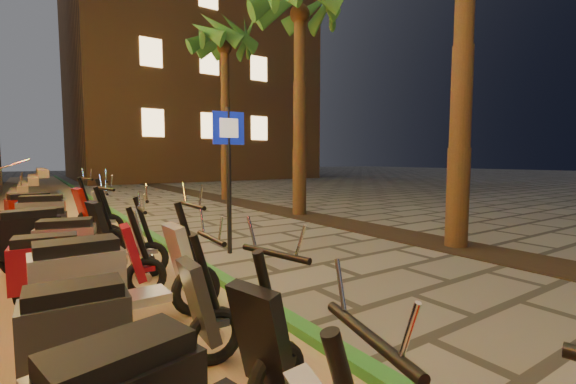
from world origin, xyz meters
TOP-DOWN VIEW (x-y plane):
  - ground at (0.00, 0.00)m, footprint 120.00×120.00m
  - parking_strip at (-2.60, 10.00)m, footprint 3.40×60.00m
  - green_curb at (-0.90, 10.00)m, footprint 0.18×60.00m
  - planting_strip at (3.60, 5.00)m, footprint 1.20×40.00m
  - apartment_block at (9.00, 32.00)m, footprint 18.00×16.06m
  - palm_c at (3.60, 7.00)m, footprint 2.97×3.02m
  - palm_d at (3.60, 12.00)m, footprint 2.97×3.02m
  - pedestrian_sign at (-0.11, 3.92)m, footprint 0.55×0.11m
  - scooter_5 at (-2.51, 0.69)m, footprint 1.52×0.53m
  - scooter_6 at (-2.38, 1.67)m, footprint 1.72×0.60m
  - scooter_7 at (-2.60, 2.57)m, footprint 1.56×0.57m
  - scooter_8 at (-2.35, 3.47)m, footprint 1.61×0.75m
  - scooter_9 at (-2.74, 4.33)m, footprint 1.73×0.77m
  - scooter_10 at (-2.53, 5.35)m, footprint 1.54×0.58m
  - scooter_11 at (-2.51, 6.26)m, footprint 1.79×0.71m
  - scooter_12 at (-2.70, 7.10)m, footprint 1.78×0.82m

SIDE VIEW (x-z plane):
  - ground at x=0.00m, z-range 0.00..0.00m
  - parking_strip at x=-2.60m, z-range 0.00..0.01m
  - planting_strip at x=3.60m, z-range 0.00..0.02m
  - green_curb at x=-0.90m, z-range 0.00..0.10m
  - scooter_5 at x=-2.51m, z-range -0.07..1.00m
  - scooter_10 at x=-2.53m, z-range -0.07..1.01m
  - scooter_7 at x=-2.60m, z-range -0.07..1.03m
  - scooter_8 at x=-2.35m, z-range -0.07..1.06m
  - scooter_6 at x=-2.38m, z-range -0.08..1.14m
  - scooter_9 at x=-2.74m, z-range -0.08..1.14m
  - scooter_12 at x=-2.70m, z-range -0.08..1.17m
  - scooter_11 at x=-2.51m, z-range -0.08..1.18m
  - pedestrian_sign at x=-0.11m, z-range 0.37..2.88m
  - palm_c at x=3.60m, z-range 2.27..9.18m
  - palm_d at x=3.60m, z-range 2.36..9.53m
  - apartment_block at x=9.00m, z-range 0.00..25.00m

